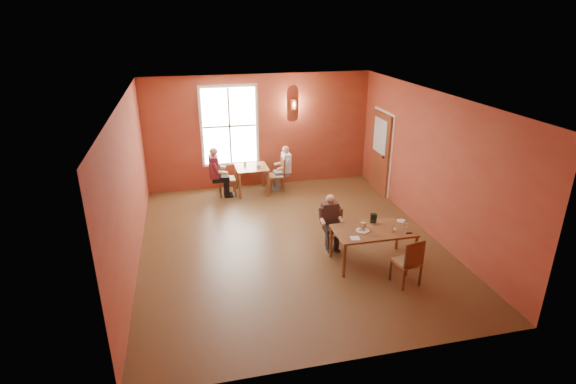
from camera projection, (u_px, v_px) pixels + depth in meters
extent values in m
cube|color=brown|center=(290.00, 242.00, 9.32)|extent=(6.00, 7.00, 0.01)
cube|color=brown|center=(260.00, 131.00, 11.93)|extent=(6.00, 0.04, 3.00)
cube|color=brown|center=(356.00, 266.00, 5.60)|extent=(6.00, 0.04, 3.00)
cube|color=brown|center=(129.00, 187.00, 8.13)|extent=(0.04, 7.00, 3.00)
cube|color=brown|center=(429.00, 163.00, 9.40)|extent=(0.04, 7.00, 3.00)
cube|color=white|center=(290.00, 97.00, 8.20)|extent=(6.00, 7.00, 0.04)
cube|color=white|center=(229.00, 126.00, 11.64)|extent=(1.36, 0.10, 1.96)
cube|color=maroon|center=(380.00, 153.00, 11.63)|extent=(0.12, 1.04, 2.10)
cylinder|color=brown|center=(294.00, 104.00, 11.77)|extent=(0.16, 0.16, 0.28)
cylinder|color=white|center=(363.00, 230.00, 8.27)|extent=(0.25, 0.25, 0.03)
cube|color=tan|center=(363.00, 226.00, 8.36)|extent=(0.11, 0.11, 0.10)
cube|color=black|center=(374.00, 218.00, 8.58)|extent=(0.12, 0.09, 0.19)
cube|color=silver|center=(375.00, 236.00, 8.08)|extent=(0.16, 0.03, 0.00)
cube|color=silver|center=(355.00, 238.00, 8.01)|extent=(0.19, 0.19, 0.01)
cylinder|color=white|center=(401.00, 221.00, 8.67)|extent=(0.18, 0.18, 0.01)
cube|color=black|center=(409.00, 233.00, 8.19)|extent=(0.11, 0.04, 0.01)
imported|color=silver|center=(258.00, 166.00, 11.53)|extent=(0.14, 0.14, 0.09)
imported|color=white|center=(245.00, 164.00, 11.72)|extent=(0.11, 0.11, 0.09)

